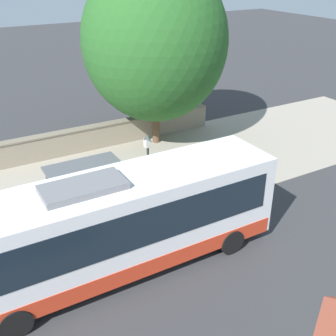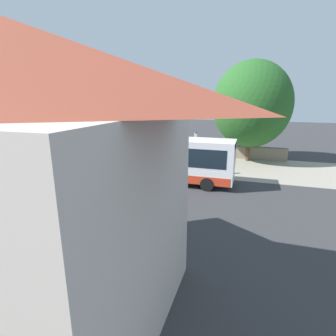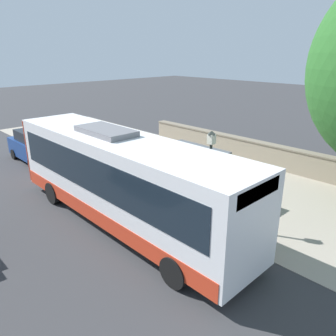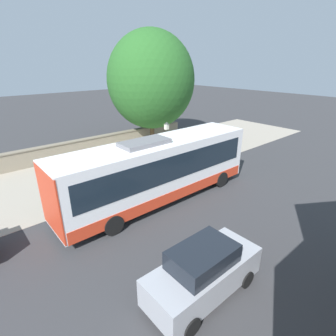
% 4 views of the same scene
% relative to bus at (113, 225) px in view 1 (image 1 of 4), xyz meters
% --- Properties ---
extents(ground_plane, '(120.00, 120.00, 0.00)m').
position_rel_bus_xyz_m(ground_plane, '(-1.96, 0.89, -1.95)').
color(ground_plane, '#353538').
rests_on(ground_plane, ground).
extents(sidewalk_plaza, '(9.00, 44.00, 0.02)m').
position_rel_bus_xyz_m(sidewalk_plaza, '(-6.46, 0.89, -1.94)').
color(sidewalk_plaza, '#9E9384').
rests_on(sidewalk_plaza, ground).
extents(stone_wall, '(0.60, 20.00, 1.40)m').
position_rel_bus_xyz_m(stone_wall, '(-10.51, 0.89, -1.24)').
color(stone_wall, gray).
rests_on(stone_wall, ground).
extents(bus, '(2.75, 11.94, 3.78)m').
position_rel_bus_xyz_m(bus, '(0.00, 0.00, 0.00)').
color(bus, white).
rests_on(bus, ground).
extents(bus_shelter, '(1.71, 3.07, 2.45)m').
position_rel_bus_xyz_m(bus_shelter, '(-3.89, 0.37, 0.09)').
color(bus_shelter, '#515459').
rests_on(bus_shelter, ground).
extents(pedestrian, '(0.34, 0.24, 1.78)m').
position_rel_bus_xyz_m(pedestrian, '(-1.63, 4.49, -0.89)').
color(pedestrian, '#2D3347').
rests_on(pedestrian, ground).
extents(street_lamp_near, '(0.28, 0.28, 3.89)m').
position_rel_bus_xyz_m(street_lamp_near, '(-2.29, 2.56, 0.37)').
color(street_lamp_near, '#2D332D').
rests_on(street_lamp_near, ground).
extents(shade_tree, '(7.98, 7.98, 10.33)m').
position_rel_bus_xyz_m(shade_tree, '(-9.53, 6.81, 3.98)').
color(shade_tree, brown).
rests_on(shade_tree, ground).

